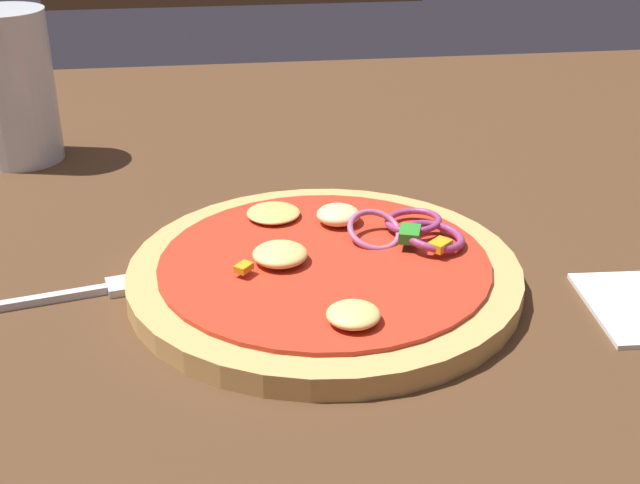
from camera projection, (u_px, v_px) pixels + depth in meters
name	position (u px, v px, depth m)	size (l,w,h in m)	color
dining_table	(396.00, 289.00, 0.56)	(1.33, 1.08, 0.03)	#4C301C
pizza	(326.00, 271.00, 0.53)	(0.24, 0.24, 0.03)	tan
fork	(58.00, 297.00, 0.52)	(0.17, 0.05, 0.00)	silver
beer_glass	(15.00, 97.00, 0.71)	(0.07, 0.07, 0.13)	silver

